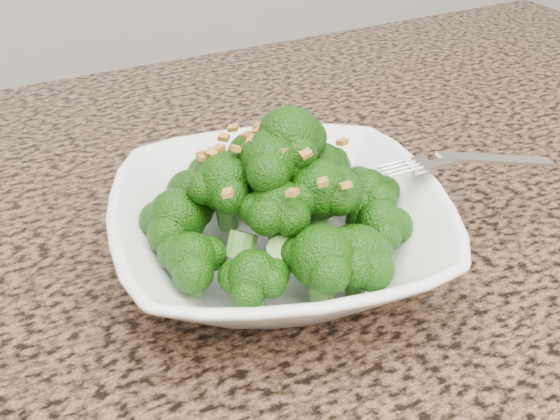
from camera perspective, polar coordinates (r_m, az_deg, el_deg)
granite_counter at (r=0.46m, az=-12.35°, el=-15.41°), size 1.64×1.04×0.03m
bowl at (r=0.52m, az=0.00°, el=-1.86°), size 0.30×0.30×0.06m
broccoli_pile at (r=0.48m, az=0.00°, el=4.92°), size 0.22×0.22×0.08m
garlic_topping at (r=0.46m, az=-0.00°, el=9.52°), size 0.13×0.13×0.01m
fork at (r=0.55m, az=13.21°, el=3.77°), size 0.18×0.06×0.01m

